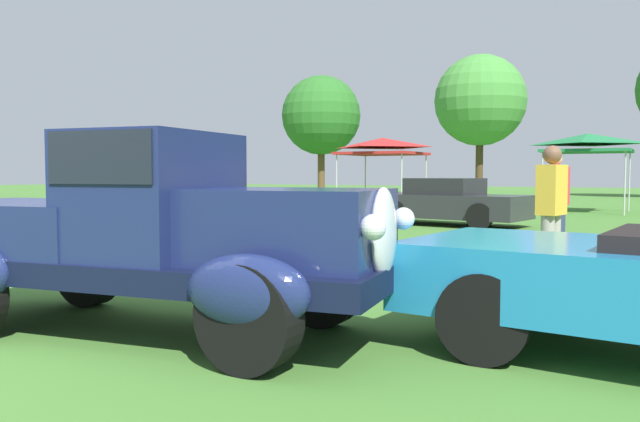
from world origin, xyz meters
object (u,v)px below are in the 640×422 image
show_car_lime (188,198)px  canopy_tent_left_field (382,145)px  canopy_tent_center_field (588,142)px  feature_pickup_truck (148,232)px  spectator_near_truck (554,201)px  show_car_charcoal (449,202)px  spectator_between_cars (551,210)px

show_car_lime → canopy_tent_left_field: bearing=71.2°
show_car_lime → canopy_tent_center_field: 13.60m
feature_pickup_truck → spectator_near_truck: bearing=70.9°
feature_pickup_truck → canopy_tent_left_field: (-5.94, 19.10, 1.56)m
show_car_lime → spectator_near_truck: (11.02, -4.29, 0.31)m
show_car_lime → show_car_charcoal: 7.69m
spectator_between_cars → canopy_tent_left_field: size_ratio=0.58×
show_car_lime → spectator_between_cars: 13.31m
show_car_lime → spectator_between_cars: bearing=-31.2°
show_car_charcoal → spectator_near_truck: (3.43, -5.55, 0.31)m
show_car_charcoal → spectator_between_cars: 9.00m
feature_pickup_truck → spectator_between_cars: (2.65, 4.01, 0.05)m
show_car_charcoal → canopy_tent_left_field: 8.64m
show_car_lime → canopy_tent_left_field: canopy_tent_left_field is taller
show_car_lime → canopy_tent_center_field: size_ratio=1.67×
canopy_tent_left_field → canopy_tent_center_field: (7.31, 0.74, -0.00)m
spectator_near_truck → spectator_between_cars: (0.36, -2.61, 0.00)m
spectator_near_truck → canopy_tent_left_field: (-8.23, 12.48, 1.51)m
feature_pickup_truck → show_car_lime: feature_pickup_truck is taller
show_car_charcoal → spectator_near_truck: bearing=-58.3°
spectator_between_cars → show_car_charcoal: bearing=114.9°
feature_pickup_truck → show_car_charcoal: bearing=95.3°
spectator_between_cars → canopy_tent_left_field: bearing=119.7°
show_car_charcoal → spectator_between_cars: spectator_between_cars is taller
spectator_near_truck → show_car_charcoal: bearing=121.7°
feature_pickup_truck → canopy_tent_center_field: size_ratio=1.60×
feature_pickup_truck → canopy_tent_left_field: bearing=107.3°
show_car_lime → canopy_tent_center_field: bearing=41.5°
spectator_near_truck → show_car_lime: bearing=158.7°
canopy_tent_center_field → spectator_between_cars: bearing=-85.4°
spectator_near_truck → canopy_tent_center_field: size_ratio=0.60×
spectator_near_truck → canopy_tent_left_field: canopy_tent_left_field is taller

